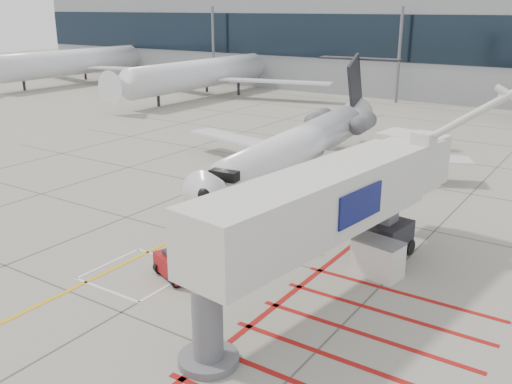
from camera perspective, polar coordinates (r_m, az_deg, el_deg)
The scene contains 10 objects.
ground_plane at distance 27.09m, azimuth -7.13°, elevation -8.33°, with size 260.00×260.00×0.00m, color gray.
regional_jet at distance 39.26m, azimuth 3.22°, elevation 6.21°, with size 23.79×29.99×7.86m, color silver, non-canonical shape.
jet_bridge at distance 23.70m, azimuth 6.16°, elevation -2.38°, with size 8.87×18.73×7.49m, color silver, non-canonical shape.
pushback_tug at distance 26.77m, azimuth -7.82°, elevation -7.12°, with size 2.29×1.43×1.33m, color maroon, non-canonical shape.
baggage_cart at distance 29.45m, azimuth 3.02°, elevation -4.57°, with size 2.07×1.31×1.31m, color #5C5C61, non-canonical shape.
ground_power_unit at distance 27.20m, azimuth 12.06°, elevation -6.46°, with size 2.21×1.29×1.75m, color silver, non-canonical shape.
cone_nose at distance 31.67m, azimuth -0.62°, elevation -3.61°, with size 0.41×0.41×0.56m, color #E85C0C.
cone_side at distance 31.45m, azimuth -3.47°, elevation -3.90°, with size 0.34×0.34×0.47m, color #F5520C.
bg_aircraft_a at distance 99.89m, azimuth -16.72°, elevation 13.94°, with size 36.33×40.36×12.11m, color silver, non-canonical shape.
bg_aircraft_b at distance 81.53m, azimuth -4.28°, elevation 13.62°, with size 34.33×38.15×11.44m, color silver, non-canonical shape.
Camera 1 is at (16.12, -18.18, 11.99)m, focal length 40.00 mm.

